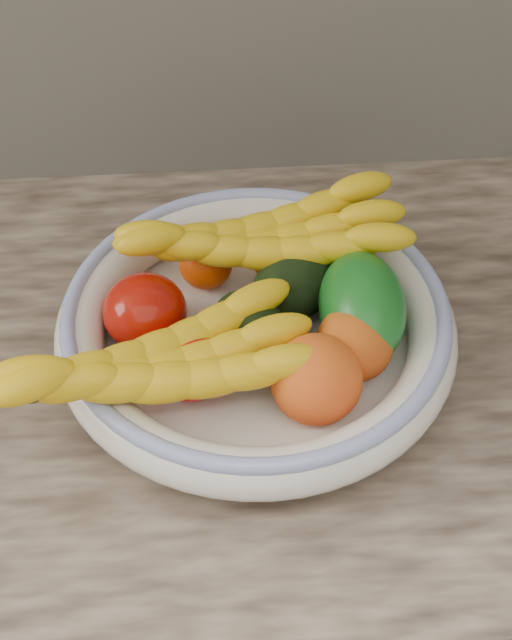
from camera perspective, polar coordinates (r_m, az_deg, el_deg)
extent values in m
cube|color=brown|center=(1.38, -0.06, -14.83)|extent=(2.40, 0.62, 0.86)
cube|color=tan|center=(1.01, -0.08, -2.33)|extent=(2.44, 0.66, 0.04)
cylinder|color=silver|center=(0.98, 0.00, -2.11)|extent=(0.13, 0.13, 0.02)
cylinder|color=silver|center=(0.97, 0.00, -1.56)|extent=(0.32, 0.32, 0.01)
torus|color=silver|center=(0.95, 0.00, -0.50)|extent=(0.39, 0.39, 0.05)
torus|color=#3A4EA6|center=(0.94, 0.00, 0.43)|extent=(0.37, 0.37, 0.02)
ellipsoid|color=#F24D05|center=(1.01, -2.94, 3.28)|extent=(0.07, 0.07, 0.05)
ellipsoid|color=#FF5F05|center=(1.01, 1.04, 3.56)|extent=(0.06, 0.06, 0.04)
ellipsoid|color=#A11006|center=(0.95, -6.48, 0.45)|extent=(0.09, 0.09, 0.07)
ellipsoid|color=#C30C05|center=(0.90, -3.92, -2.53)|extent=(0.08, 0.08, 0.07)
ellipsoid|color=black|center=(0.93, -0.24, -0.61)|extent=(0.10, 0.12, 0.07)
ellipsoid|color=black|center=(0.97, 2.26, 2.03)|extent=(0.12, 0.12, 0.07)
ellipsoid|color=#105917|center=(0.94, 6.18, 0.77)|extent=(0.11, 0.13, 0.11)
ellipsoid|color=orange|center=(0.89, 3.53, -3.47)|extent=(0.10, 0.10, 0.08)
ellipsoid|color=orange|center=(0.91, 5.75, -1.39)|extent=(0.09, 0.09, 0.07)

